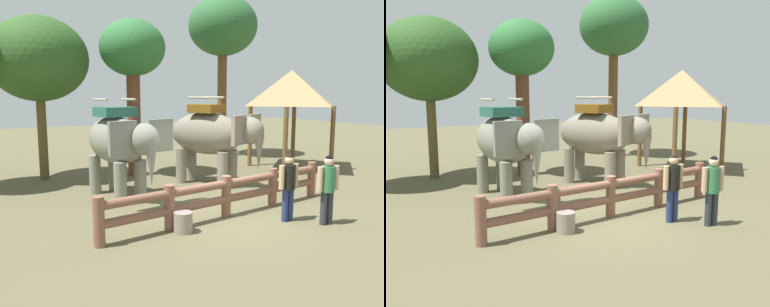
% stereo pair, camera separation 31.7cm
% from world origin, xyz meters
% --- Properties ---
extents(ground_plane, '(60.00, 60.00, 0.00)m').
position_xyz_m(ground_plane, '(0.00, 0.00, 0.00)').
color(ground_plane, brown).
extents(log_fence, '(7.03, 0.84, 1.05)m').
position_xyz_m(log_fence, '(-0.00, -0.12, 0.61)').
color(log_fence, brown).
rests_on(log_fence, ground).
extents(elephant_near_left, '(1.96, 3.49, 2.95)m').
position_xyz_m(elephant_near_left, '(-1.63, 2.95, 1.66)').
color(elephant_near_left, gray).
rests_on(elephant_near_left, ground).
extents(elephant_center, '(2.73, 3.52, 2.99)m').
position_xyz_m(elephant_center, '(1.71, 3.05, 1.68)').
color(elephant_center, gray).
rests_on(elephant_center, ground).
extents(tourist_woman_in_black, '(0.59, 0.32, 1.66)m').
position_xyz_m(tourist_woman_in_black, '(1.08, -1.18, 0.96)').
color(tourist_woman_in_black, navy).
rests_on(tourist_woman_in_black, ground).
extents(tourist_man_in_blue, '(0.58, 0.38, 1.67)m').
position_xyz_m(tourist_man_in_blue, '(1.69, -1.86, 0.96)').
color(tourist_man_in_blue, '#2C3137').
rests_on(tourist_man_in_blue, ground).
extents(thatched_shelter, '(3.45, 3.45, 4.02)m').
position_xyz_m(thatched_shelter, '(6.13, 3.86, 3.26)').
color(thatched_shelter, brown).
rests_on(thatched_shelter, ground).
extents(tree_far_left, '(3.47, 3.47, 5.75)m').
position_xyz_m(tree_far_left, '(-3.03, 6.92, 4.25)').
color(tree_far_left, brown).
rests_on(tree_far_left, ground).
extents(tree_far_right, '(3.30, 3.30, 7.67)m').
position_xyz_m(tree_far_right, '(5.64, 8.03, 6.15)').
color(tree_far_right, brown).
rests_on(tree_far_right, ground).
extents(tree_deep_back, '(2.42, 2.42, 5.77)m').
position_xyz_m(tree_deep_back, '(0.09, 5.90, 4.53)').
color(tree_deep_back, brown).
rests_on(tree_deep_back, ground).
extents(feed_bucket, '(0.43, 0.43, 0.47)m').
position_xyz_m(feed_bucket, '(-1.52, -0.57, 0.24)').
color(feed_bucket, gray).
rests_on(feed_bucket, ground).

